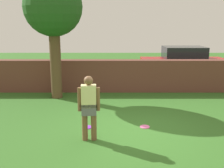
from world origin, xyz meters
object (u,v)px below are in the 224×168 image
object	(u,v)px
person	(88,105)
frisbee_pink	(144,127)
frisbee_purple	(86,127)
car	(182,64)
tree	(52,9)

from	to	relation	value
person	frisbee_pink	bearing A→B (deg)	-154.15
frisbee_pink	frisbee_purple	xyz separation A→B (m)	(-1.62, -0.03, 0.00)
frisbee_purple	person	bearing A→B (deg)	-80.34
car	frisbee_pink	world-z (taller)	car
person	frisbee_purple	bearing A→B (deg)	-83.94
tree	frisbee_pink	bearing A→B (deg)	-45.24
person	frisbee_pink	size ratio (longest dim) A/B	6.00
frisbee_pink	tree	bearing A→B (deg)	134.76
person	frisbee_purple	distance (m)	1.21
car	frisbee_purple	distance (m)	7.72
person	frisbee_pink	xyz separation A→B (m)	(1.48, 0.84, -0.89)
tree	car	xyz separation A→B (m)	(5.76, 3.21, -2.48)
person	car	bearing A→B (deg)	-123.78
tree	car	bearing A→B (deg)	29.15
tree	frisbee_purple	bearing A→B (deg)	-64.98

